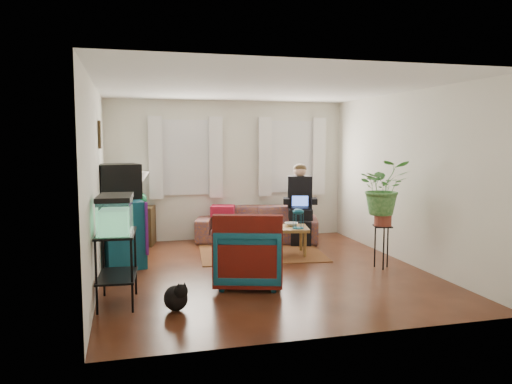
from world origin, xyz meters
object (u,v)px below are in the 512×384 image
object	(u,v)px
sofa	(257,218)
aquarium_stand	(117,268)
plant_stand	(382,247)
dresser	(120,231)
coffee_table	(273,241)
side_table	(140,226)
armchair	(249,252)

from	to	relation	value
sofa	aquarium_stand	world-z (taller)	sofa
plant_stand	dresser	bearing A→B (deg)	161.05
aquarium_stand	coffee_table	bearing A→B (deg)	42.30
side_table	aquarium_stand	world-z (taller)	aquarium_stand
side_table	plant_stand	xyz separation A→B (m)	(3.38, -2.57, -0.03)
sofa	dresser	world-z (taller)	dresser
dresser	sofa	bearing A→B (deg)	10.80
sofa	plant_stand	distance (m)	2.67
side_table	plant_stand	size ratio (longest dim) A/B	1.09
aquarium_stand	plant_stand	bearing A→B (deg)	14.68
dresser	aquarium_stand	world-z (taller)	dresser
dresser	plant_stand	xyz separation A→B (m)	(3.72, -1.28, -0.18)
side_table	aquarium_stand	distance (m)	3.27
side_table	armchair	world-z (taller)	armchair
aquarium_stand	armchair	world-z (taller)	armchair
aquarium_stand	side_table	bearing A→B (deg)	88.13
armchair	coffee_table	bearing A→B (deg)	-100.17
dresser	armchair	xyz separation A→B (m)	(1.64, -1.58, -0.07)
coffee_table	aquarium_stand	bearing A→B (deg)	-130.00
armchair	plant_stand	distance (m)	2.11
sofa	plant_stand	world-z (taller)	sofa
sofa	aquarium_stand	bearing A→B (deg)	-112.37
side_table	plant_stand	world-z (taller)	side_table
side_table	coffee_table	distance (m)	2.49
sofa	armchair	xyz separation A→B (m)	(-0.80, -2.65, -0.00)
sofa	side_table	bearing A→B (deg)	-169.64
aquarium_stand	sofa	bearing A→B (deg)	55.29
sofa	aquarium_stand	distance (m)	3.89
dresser	plant_stand	size ratio (longest dim) A/B	1.74
dresser	coffee_table	world-z (taller)	dresser
coffee_table	plant_stand	bearing A→B (deg)	-31.25
sofa	dresser	distance (m)	2.66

